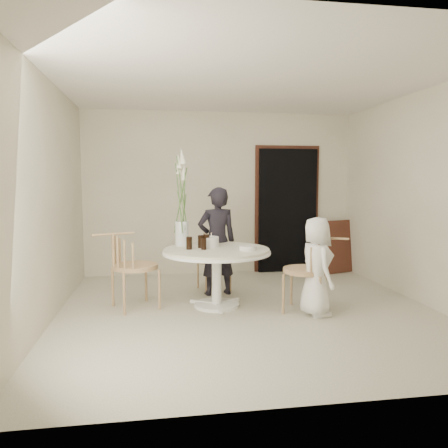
{
  "coord_description": "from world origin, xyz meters",
  "views": [
    {
      "loc": [
        -1.09,
        -5.02,
        1.56
      ],
      "look_at": [
        -0.25,
        0.3,
        1.03
      ],
      "focal_mm": 35.0,
      "sensor_mm": 36.0,
      "label": 1
    }
  ],
  "objects": [
    {
      "name": "plate_stack",
      "position": [
        0.0,
        0.07,
        0.76
      ],
      "size": [
        0.24,
        0.24,
        0.05
      ],
      "primitive_type": "cylinder",
      "rotation": [
        0.0,
        0.0,
        -0.13
      ],
      "color": "silver",
      "rests_on": "table"
    },
    {
      "name": "cola_tumbler_d",
      "position": [
        -0.47,
        0.34,
        0.82
      ],
      "size": [
        0.11,
        0.11,
        0.17
      ],
      "primitive_type": "cylinder",
      "rotation": [
        0.0,
        0.0,
        0.43
      ],
      "color": "black",
      "rests_on": "table"
    },
    {
      "name": "ground",
      "position": [
        0.0,
        0.0,
        0.0
      ],
      "size": [
        4.5,
        4.5,
        0.0
      ],
      "primitive_type": "plane",
      "color": "beige",
      "rests_on": "ground"
    },
    {
      "name": "room_shell",
      "position": [
        0.0,
        0.0,
        1.62
      ],
      "size": [
        4.5,
        4.5,
        4.5
      ],
      "color": "white",
      "rests_on": "ground"
    },
    {
      "name": "chair_far",
      "position": [
        -0.3,
        1.18,
        0.51
      ],
      "size": [
        0.5,
        0.52,
        0.79
      ],
      "rotation": [
        0.0,
        0.0,
        0.22
      ],
      "color": "tan",
      "rests_on": "ground"
    },
    {
      "name": "boy",
      "position": [
        0.74,
        -0.27,
        0.57
      ],
      "size": [
        0.42,
        0.59,
        1.15
      ],
      "primitive_type": "imported",
      "rotation": [
        0.0,
        0.0,
        1.67
      ],
      "color": "white",
      "rests_on": "ground"
    },
    {
      "name": "chair_left",
      "position": [
        -1.47,
        0.3,
        0.62
      ],
      "size": [
        0.69,
        0.66,
        0.96
      ],
      "rotation": [
        0.0,
        0.0,
        1.96
      ],
      "color": "tan",
      "rests_on": "ground"
    },
    {
      "name": "flower_vase",
      "position": [
        -0.76,
        0.57,
        1.21
      ],
      "size": [
        0.17,
        0.17,
        1.25
      ],
      "rotation": [
        0.0,
        0.0,
        -0.03
      ],
      "color": "silver",
      "rests_on": "table"
    },
    {
      "name": "birthday_cake",
      "position": [
        -0.43,
        0.41,
        0.79
      ],
      "size": [
        0.26,
        0.26,
        0.18
      ],
      "rotation": [
        0.0,
        0.0,
        0.18
      ],
      "color": "silver",
      "rests_on": "table"
    },
    {
      "name": "doorway",
      "position": [
        1.15,
        2.19,
        1.05
      ],
      "size": [
        1.0,
        0.1,
        2.1
      ],
      "primitive_type": "cube",
      "color": "black",
      "rests_on": "ground"
    },
    {
      "name": "girl",
      "position": [
        -0.26,
        0.84,
        0.74
      ],
      "size": [
        0.58,
        0.43,
        1.48
      ],
      "primitive_type": "imported",
      "rotation": [
        0.0,
        0.0,
        3.28
      ],
      "color": "black",
      "rests_on": "ground"
    },
    {
      "name": "cola_tumbler_b",
      "position": [
        -0.52,
        0.2,
        0.8
      ],
      "size": [
        0.08,
        0.08,
        0.14
      ],
      "primitive_type": "cylinder",
      "rotation": [
        0.0,
        0.0,
        -0.29
      ],
      "color": "black",
      "rests_on": "table"
    },
    {
      "name": "table",
      "position": [
        -0.35,
        0.25,
        0.62
      ],
      "size": [
        1.33,
        1.33,
        0.73
      ],
      "color": "white",
      "rests_on": "ground"
    },
    {
      "name": "picture_frame",
      "position": [
        1.95,
        1.95,
        0.44
      ],
      "size": [
        0.7,
        0.4,
        0.89
      ],
      "primitive_type": "cube",
      "rotation": [
        -0.17,
        0.0,
        0.31
      ],
      "color": "#4F261B",
      "rests_on": "ground"
    },
    {
      "name": "chair_right",
      "position": [
        0.78,
        -0.17,
        0.59
      ],
      "size": [
        0.69,
        0.67,
        0.92
      ],
      "rotation": [
        0.0,
        0.0,
        -2.1
      ],
      "color": "tan",
      "rests_on": "ground"
    },
    {
      "name": "cola_tumbler_a",
      "position": [
        -0.69,
        0.24,
        0.81
      ],
      "size": [
        0.09,
        0.09,
        0.15
      ],
      "primitive_type": "cylinder",
      "rotation": [
        0.0,
        0.0,
        -0.26
      ],
      "color": "black",
      "rests_on": "table"
    },
    {
      "name": "cola_tumbler_c",
      "position": [
        -0.54,
        0.35,
        0.81
      ],
      "size": [
        0.09,
        0.09,
        0.16
      ],
      "primitive_type": "cylinder",
      "rotation": [
        0.0,
        0.0,
        0.38
      ],
      "color": "black",
      "rests_on": "table"
    },
    {
      "name": "door_trim",
      "position": [
        1.15,
        2.23,
        1.11
      ],
      "size": [
        1.12,
        0.03,
        2.22
      ],
      "primitive_type": "cube",
      "color": "#4F261B",
      "rests_on": "ground"
    }
  ]
}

